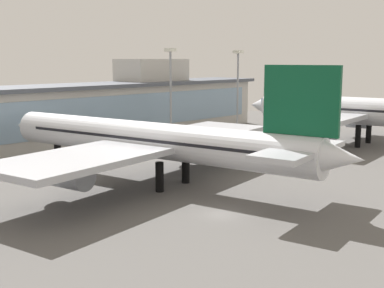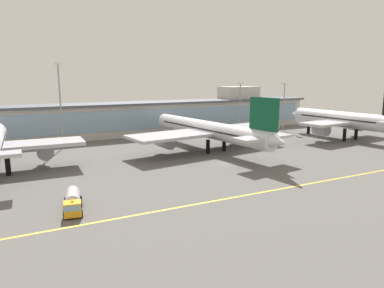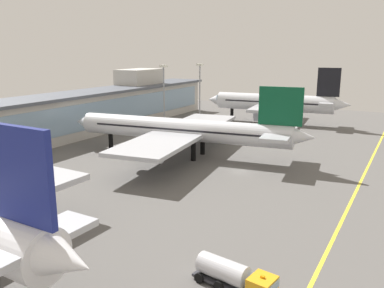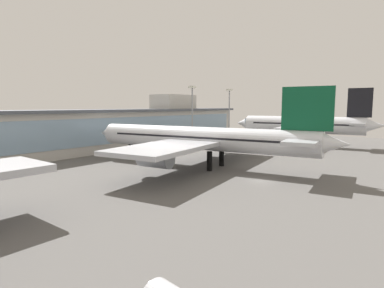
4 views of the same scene
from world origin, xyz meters
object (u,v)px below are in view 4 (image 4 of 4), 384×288
Objects in this scene: airliner_near_right at (201,139)px; apron_light_mast_east at (229,106)px; apron_light_mast_west at (192,106)px; airliner_far_right at (303,125)px.

apron_light_mast_east is (46.48, 20.98, 6.98)m from airliner_near_right.
apron_light_mast_west is 1.01× the size of apron_light_mast_east.
airliner_near_right is 35.42m from apron_light_mast_west.
apron_light_mast_east reaches higher than airliner_near_right.
apron_light_mast_east is at bearing 4.14° from airliner_far_right.
airliner_near_right is 51.39m from airliner_far_right.
airliner_far_right is 37.51m from apron_light_mast_west.
airliner_near_right is 51.48m from apron_light_mast_east.
airliner_far_right is 26.81m from apron_light_mast_east.
apron_light_mast_west is (-24.89, 27.33, 6.35)m from airliner_far_right.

